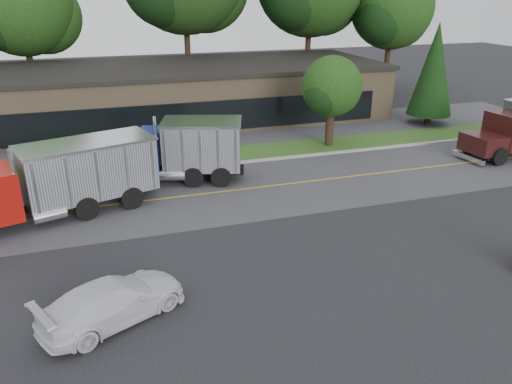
% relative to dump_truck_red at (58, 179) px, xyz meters
% --- Properties ---
extents(ground, '(140.00, 140.00, 0.00)m').
position_rel_dump_truck_red_xyz_m(ground, '(6.88, -8.48, -1.81)').
color(ground, '#313136').
rests_on(ground, ground).
extents(road, '(60.00, 8.00, 0.02)m').
position_rel_dump_truck_red_xyz_m(road, '(6.88, 0.52, -1.81)').
color(road, '#59595E').
rests_on(road, ground).
extents(center_line, '(60.00, 0.12, 0.01)m').
position_rel_dump_truck_red_xyz_m(center_line, '(6.88, 0.52, -1.81)').
color(center_line, gold).
rests_on(center_line, ground).
extents(curb, '(60.00, 0.30, 0.12)m').
position_rel_dump_truck_red_xyz_m(curb, '(6.88, 4.72, -1.81)').
color(curb, '#9E9E99').
rests_on(curb, ground).
extents(grass_verge, '(60.00, 3.40, 0.03)m').
position_rel_dump_truck_red_xyz_m(grass_verge, '(6.88, 6.52, -1.81)').
color(grass_verge, '#306121').
rests_on(grass_verge, ground).
extents(far_parking, '(60.00, 7.00, 0.02)m').
position_rel_dump_truck_red_xyz_m(far_parking, '(6.88, 11.52, -1.81)').
color(far_parking, '#59595E').
rests_on(far_parking, ground).
extents(strip_mall, '(32.00, 12.00, 4.00)m').
position_rel_dump_truck_red_xyz_m(strip_mall, '(8.88, 17.52, 0.19)').
color(strip_mall, '#897254').
rests_on(strip_mall, ground).
extents(tree_far_b, '(9.15, 8.61, 13.05)m').
position_rel_dump_truck_red_xyz_m(tree_far_b, '(-2.98, 25.63, 6.51)').
color(tree_far_b, '#382619').
rests_on(tree_far_b, ground).
extents(tree_far_e, '(8.64, 8.13, 12.33)m').
position_rel_dump_truck_red_xyz_m(tree_far_e, '(31.01, 22.63, 6.05)').
color(tree_far_e, '#382619').
rests_on(tree_far_e, ground).
extents(evergreen_right, '(3.41, 3.41, 7.75)m').
position_rel_dump_truck_red_xyz_m(evergreen_right, '(26.88, 9.52, 2.44)').
color(evergreen_right, '#382619').
rests_on(evergreen_right, ground).
extents(tree_verge, '(4.21, 3.96, 6.01)m').
position_rel_dump_truck_red_xyz_m(tree_verge, '(16.94, 6.57, 2.01)').
color(tree_verge, '#382619').
rests_on(tree_verge, ground).
extents(dump_truck_red, '(10.62, 5.46, 3.36)m').
position_rel_dump_truck_red_xyz_m(dump_truck_red, '(0.00, 0.00, 0.00)').
color(dump_truck_red, black).
rests_on(dump_truck_red, ground).
extents(dump_truck_blue, '(7.59, 4.49, 3.36)m').
position_rel_dump_truck_red_xyz_m(dump_truck_blue, '(6.37, 2.96, -0.01)').
color(dump_truck_blue, black).
rests_on(dump_truck_blue, ground).
extents(rally_car, '(5.18, 3.89, 1.40)m').
position_rel_dump_truck_red_xyz_m(rally_car, '(1.88, -9.03, -1.12)').
color(rally_car, silver).
rests_on(rally_car, ground).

